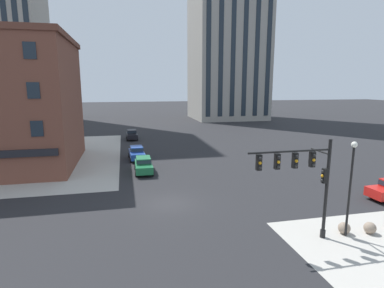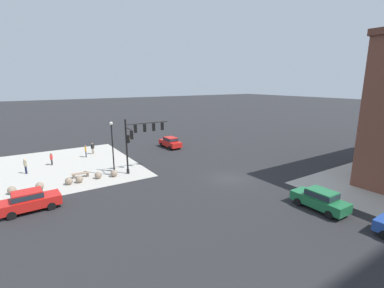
% 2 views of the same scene
% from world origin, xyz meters
% --- Properties ---
extents(ground_plane, '(320.00, 320.00, 0.00)m').
position_xyz_m(ground_plane, '(0.00, 0.00, 0.00)').
color(ground_plane, '#262628').
extents(sidewalk_corner_slab, '(20.00, 19.00, 0.02)m').
position_xyz_m(sidewalk_corner_slab, '(16.00, -14.50, 0.00)').
color(sidewalk_corner_slab, '#B7B2A8').
rests_on(sidewalk_corner_slab, ground).
extents(traffic_signal_main, '(5.30, 2.09, 6.21)m').
position_xyz_m(traffic_signal_main, '(7.20, -7.45, 4.18)').
color(traffic_signal_main, black).
rests_on(traffic_signal_main, ground).
extents(bollard_sphere_curb_a, '(0.75, 0.75, 0.75)m').
position_xyz_m(bollard_sphere_curb_a, '(10.14, -7.46, 0.37)').
color(bollard_sphere_curb_a, gray).
rests_on(bollard_sphere_curb_a, ground).
extents(bollard_sphere_curb_b, '(0.75, 0.75, 0.75)m').
position_xyz_m(bollard_sphere_curb_b, '(11.76, -7.79, 0.37)').
color(bollard_sphere_curb_b, gray).
rests_on(bollard_sphere_curb_b, ground).
extents(bollard_sphere_curb_c, '(0.75, 0.75, 0.75)m').
position_xyz_m(bollard_sphere_curb_c, '(13.71, -7.59, 0.37)').
color(bollard_sphere_curb_c, gray).
rests_on(bollard_sphere_curb_c, ground).
extents(bollard_sphere_curb_d, '(0.75, 0.75, 0.75)m').
position_xyz_m(bollard_sphere_curb_d, '(14.71, -7.62, 0.37)').
color(bollard_sphere_curb_d, gray).
rests_on(bollard_sphere_curb_d, ground).
extents(bollard_sphere_curb_e, '(0.75, 0.75, 0.75)m').
position_xyz_m(bollard_sphere_curb_e, '(17.29, -7.73, 0.37)').
color(bollard_sphere_curb_e, gray).
rests_on(bollard_sphere_curb_e, ground).
extents(bollard_sphere_curb_f, '(0.75, 0.75, 0.75)m').
position_xyz_m(bollard_sphere_curb_f, '(19.55, -7.93, 0.37)').
color(bollard_sphere_curb_f, gray).
rests_on(bollard_sphere_curb_f, ground).
extents(bench_near_signal, '(1.84, 0.69, 0.49)m').
position_xyz_m(bench_near_signal, '(13.27, -9.24, 0.33)').
color(bench_near_signal, '#9E7F66').
rests_on(bench_near_signal, ground).
extents(pedestrian_near_bench, '(0.34, 0.49, 1.77)m').
position_xyz_m(pedestrian_near_bench, '(18.18, -13.87, 1.02)').
color(pedestrian_near_bench, '#232847').
rests_on(pedestrian_near_bench, ground).
extents(pedestrian_at_curb, '(0.52, 0.31, 1.64)m').
position_xyz_m(pedestrian_at_curb, '(9.70, -18.68, 0.93)').
color(pedestrian_at_curb, gray).
rests_on(pedestrian_at_curb, ground).
extents(pedestrian_walking_east, '(0.24, 0.55, 1.69)m').
position_xyz_m(pedestrian_walking_east, '(10.91, -17.46, 0.97)').
color(pedestrian_walking_east, '#232847').
rests_on(pedestrian_walking_east, ground).
extents(pedestrian_with_bag, '(0.34, 0.49, 1.54)m').
position_xyz_m(pedestrian_with_bag, '(15.33, -15.93, 0.87)').
color(pedestrian_with_bag, '#333333').
rests_on(pedestrian_with_bag, ground).
extents(street_lamp_corner_near, '(0.36, 0.36, 6.03)m').
position_xyz_m(street_lamp_corner_near, '(10.00, -7.78, 3.73)').
color(street_lamp_corner_near, black).
rests_on(street_lamp_corner_near, ground).
extents(car_main_southbound_near, '(2.00, 4.45, 1.68)m').
position_xyz_m(car_main_southbound_near, '(-1.59, -16.04, 0.92)').
color(car_main_southbound_near, red).
rests_on(car_main_southbound_near, ground).
extents(car_main_southbound_far, '(4.48, 2.05, 1.68)m').
position_xyz_m(car_main_southbound_far, '(18.32, -3.10, 0.92)').
color(car_main_southbound_far, red).
rests_on(car_main_southbound_far, ground).
extents(car_cross_eastbound, '(1.93, 4.42, 1.68)m').
position_xyz_m(car_cross_eastbound, '(-1.41, 9.48, 0.92)').
color(car_cross_eastbound, '#1E6B3D').
rests_on(car_cross_eastbound, ground).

